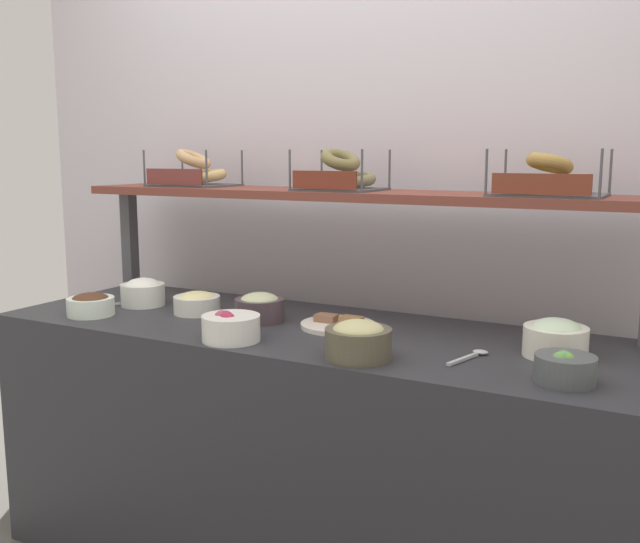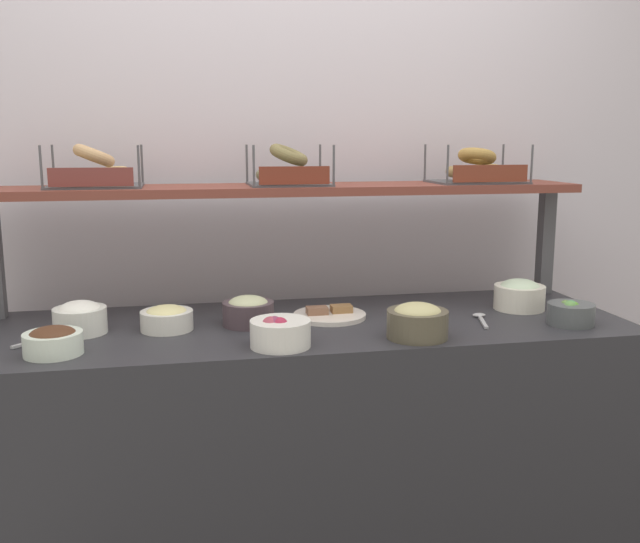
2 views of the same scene
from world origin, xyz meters
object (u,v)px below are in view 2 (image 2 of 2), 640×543
object	(u,v)px
bowl_egg_salad	(167,318)
bagel_basket_everything	(476,170)
bowl_chocolate_spread	(53,341)
bagel_basket_poppy	(288,171)
bowl_veggie_mix	(571,313)
bowl_beet_salad	(280,332)
serving_spoon_near_plate	(48,337)
bowl_tuna_salad	(248,311)
serving_spoon_by_edge	(481,318)
serving_plate_white	(330,315)
bowl_hummus	(417,321)
bowl_cream_cheese	(80,317)
bowl_scallion_spread	(519,294)
bagel_basket_sesame	(94,173)

from	to	relation	value
bowl_egg_salad	bagel_basket_everything	world-z (taller)	bagel_basket_everything
bowl_chocolate_spread	bagel_basket_poppy	xyz separation A→B (m)	(0.74, 0.46, 0.44)
bowl_veggie_mix	bowl_beet_salad	bearing A→B (deg)	-176.43
bowl_veggie_mix	serving_spoon_near_plate	size ratio (longest dim) A/B	1.08
bowl_tuna_salad	bowl_veggie_mix	bearing A→B (deg)	-11.13
bowl_egg_salad	bagel_basket_poppy	world-z (taller)	bagel_basket_poppy
bowl_egg_salad	bowl_veggie_mix	xyz separation A→B (m)	(1.28, -0.19, -0.00)
serving_spoon_by_edge	bagel_basket_poppy	size ratio (longest dim) A/B	0.61
bowl_tuna_salad	serving_plate_white	distance (m)	0.28
bowl_chocolate_spread	serving_spoon_by_edge	world-z (taller)	bowl_chocolate_spread
bowl_hummus	bowl_veggie_mix	size ratio (longest dim) A/B	1.24
bowl_cream_cheese	bowl_egg_salad	bearing A→B (deg)	-2.27
bowl_hummus	serving_spoon_near_plate	distance (m)	1.11
bowl_veggie_mix	bagel_basket_poppy	distance (m)	1.05
bowl_egg_salad	serving_spoon_by_edge	xyz separation A→B (m)	(1.01, -0.09, -0.03)
bowl_hummus	bowl_cream_cheese	xyz separation A→B (m)	(-1.00, 0.25, -0.00)
bowl_cream_cheese	bowl_chocolate_spread	bearing A→B (deg)	-102.12
serving_spoon_by_edge	bowl_egg_salad	bearing A→B (deg)	175.08
bowl_chocolate_spread	bowl_veggie_mix	bearing A→B (deg)	0.32
bowl_cream_cheese	serving_spoon_near_plate	xyz separation A→B (m)	(-0.09, -0.06, -0.04)
serving_spoon_by_edge	bagel_basket_everything	size ratio (longest dim) A/B	0.52
bowl_egg_salad	bowl_scallion_spread	distance (m)	1.21
bowl_egg_salad	bowl_tuna_salad	distance (m)	0.26
bowl_egg_salad	bowl_scallion_spread	world-z (taller)	bowl_scallion_spread
bowl_hummus	bagel_basket_poppy	world-z (taller)	bagel_basket_poppy
bowl_chocolate_spread	serving_plate_white	bearing A→B (deg)	16.54
serving_spoon_near_plate	bagel_basket_sesame	bearing A→B (deg)	68.73
bowl_egg_salad	serving_spoon_by_edge	size ratio (longest dim) A/B	0.95
serving_spoon_by_edge	bagel_basket_poppy	distance (m)	0.83
bowl_hummus	serving_spoon_by_edge	size ratio (longest dim) A/B	1.08
serving_plate_white	serving_spoon_near_plate	world-z (taller)	serving_plate_white
bowl_cream_cheese	bowl_egg_salad	world-z (taller)	bowl_cream_cheese
bowl_veggie_mix	bagel_basket_poppy	size ratio (longest dim) A/B	0.53
bowl_egg_salad	serving_spoon_near_plate	distance (m)	0.35
serving_spoon_near_plate	bagel_basket_everything	size ratio (longest dim) A/B	0.42
bagel_basket_poppy	bowl_scallion_spread	bearing A→B (deg)	-15.90
bowl_scallion_spread	serving_spoon_near_plate	xyz separation A→B (m)	(-1.56, -0.08, -0.05)
serving_plate_white	bowl_hummus	bearing A→B (deg)	-54.40
bowl_cream_cheese	bowl_beet_salad	distance (m)	0.64
bowl_cream_cheese	bowl_tuna_salad	xyz separation A→B (m)	(0.52, -0.00, -0.00)
bagel_basket_sesame	bagel_basket_everything	world-z (taller)	bagel_basket_sesame
bowl_chocolate_spread	bagel_basket_sesame	xyz separation A→B (m)	(0.08, 0.48, 0.44)
serving_spoon_by_edge	bowl_scallion_spread	bearing A→B (deg)	31.34
bowl_hummus	serving_spoon_near_plate	xyz separation A→B (m)	(-1.09, 0.20, -0.05)
bowl_egg_salad	bowl_beet_salad	size ratio (longest dim) A/B	0.93
bowl_egg_salad	bowl_veggie_mix	bearing A→B (deg)	-8.66
bowl_cream_cheese	bagel_basket_poppy	distance (m)	0.85
serving_spoon_by_edge	bagel_basket_everything	world-z (taller)	bagel_basket_everything
bowl_beet_salad	bagel_basket_poppy	bearing A→B (deg)	77.83
bowl_egg_salad	bowl_chocolate_spread	xyz separation A→B (m)	(-0.31, -0.20, 0.00)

